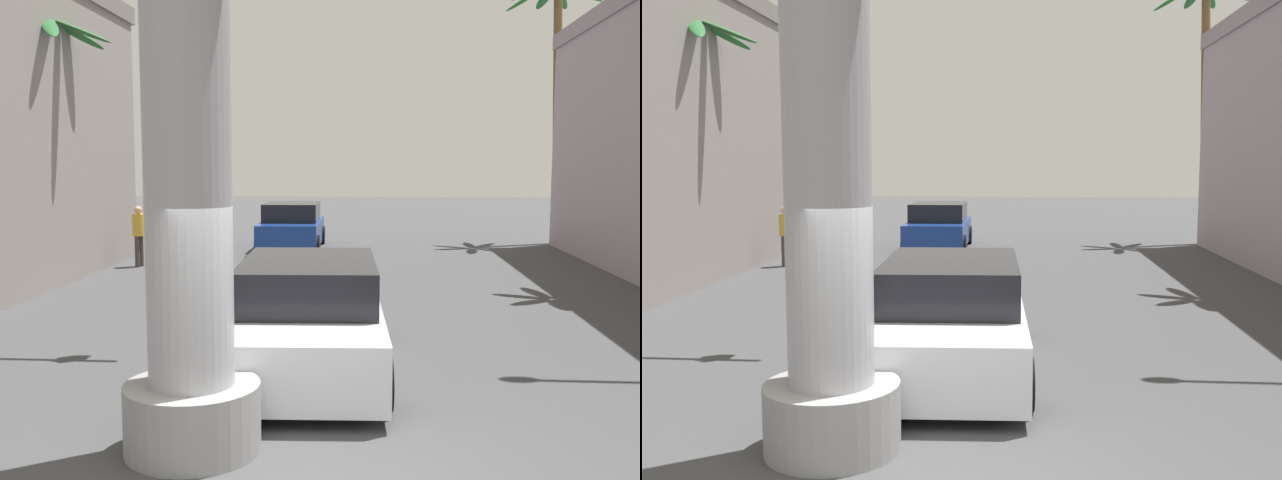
{
  "view_description": "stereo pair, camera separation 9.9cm",
  "coord_description": "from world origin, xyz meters",
  "views": [
    {
      "loc": [
        0.66,
        -5.93,
        2.93
      ],
      "look_at": [
        0.0,
        3.21,
        1.93
      ],
      "focal_mm": 40.0,
      "sensor_mm": 36.0,
      "label": 1
    },
    {
      "loc": [
        0.76,
        -5.93,
        2.93
      ],
      "look_at": [
        0.0,
        3.21,
        1.93
      ],
      "focal_mm": 40.0,
      "sensor_mm": 36.0,
      "label": 2
    }
  ],
  "objects": [
    {
      "name": "ground_plane",
      "position": [
        0.0,
        10.0,
        0.0
      ],
      "size": [
        88.85,
        88.85,
        0.0
      ],
      "primitive_type": "plane",
      "color": "#424244"
    },
    {
      "name": "traffic_light_mast",
      "position": [
        -5.16,
        5.3,
        4.17
      ],
      "size": [
        5.76,
        0.32,
        5.84
      ],
      "color": "#333333",
      "rests_on": "ground"
    },
    {
      "name": "car_lead",
      "position": [
        -0.22,
        4.01,
        0.74
      ],
      "size": [
        2.31,
        5.19,
        1.56
      ],
      "color": "black",
      "rests_on": "ground"
    },
    {
      "name": "car_far",
      "position": [
        -2.01,
        17.91,
        0.74
      ],
      "size": [
        2.1,
        4.45,
        1.56
      ],
      "color": "black",
      "rests_on": "ground"
    },
    {
      "name": "palm_tree_mid_left",
      "position": [
        -6.9,
        10.49,
        4.08
      ],
      "size": [
        3.02,
        3.02,
        6.34
      ],
      "color": "brown",
      "rests_on": "ground"
    },
    {
      "name": "palm_tree_far_right",
      "position": [
        7.15,
        20.4,
        6.22
      ],
      "size": [
        3.39,
        3.45,
        9.22
      ],
      "color": "brown",
      "rests_on": "ground"
    },
    {
      "name": "pedestrian_far_left",
      "position": [
        -5.84,
        13.48,
        1.0
      ],
      "size": [
        0.4,
        0.4,
        1.71
      ],
      "color": "#3F3833",
      "rests_on": "ground"
    }
  ]
}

